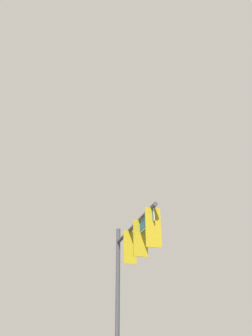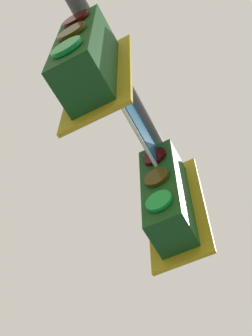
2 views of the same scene
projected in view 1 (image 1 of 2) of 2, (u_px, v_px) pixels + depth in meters
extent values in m
cylinder|color=#47474C|center=(118.00, 297.00, 13.62)|extent=(0.19, 0.19, 5.77)
cylinder|color=#47474C|center=(134.00, 226.00, 12.55)|extent=(4.93, 0.18, 0.15)
cube|color=gold|center=(130.00, 247.00, 12.71)|extent=(0.03, 0.52, 1.30)
cube|color=#144719|center=(129.00, 248.00, 12.88)|extent=(0.36, 0.32, 1.10)
cylinder|color=#144719|center=(129.00, 233.00, 13.15)|extent=(0.04, 0.04, 0.12)
cylinder|color=#340503|center=(127.00, 241.00, 13.20)|extent=(0.03, 0.22, 0.22)
cylinder|color=#392D05|center=(127.00, 249.00, 13.05)|extent=(0.03, 0.22, 0.22)
cylinder|color=green|center=(127.00, 258.00, 12.90)|extent=(0.03, 0.22, 0.22)
cube|color=gold|center=(140.00, 238.00, 11.55)|extent=(0.03, 0.52, 1.30)
cube|color=#144719|center=(139.00, 239.00, 11.71)|extent=(0.36, 0.32, 1.10)
cylinder|color=#144719|center=(139.00, 223.00, 11.99)|extent=(0.04, 0.04, 0.12)
cylinder|color=#340503|center=(137.00, 232.00, 12.03)|extent=(0.03, 0.22, 0.22)
cylinder|color=#392D05|center=(137.00, 241.00, 11.88)|extent=(0.03, 0.22, 0.22)
cylinder|color=green|center=(137.00, 250.00, 11.73)|extent=(0.03, 0.22, 0.22)
cube|color=gold|center=(153.00, 227.00, 10.38)|extent=(0.03, 0.52, 1.30)
cube|color=#144719|center=(151.00, 229.00, 10.55)|extent=(0.36, 0.32, 1.10)
cylinder|color=#144719|center=(151.00, 211.00, 10.83)|extent=(0.04, 0.04, 0.12)
cylinder|color=#340503|center=(149.00, 221.00, 10.87)|extent=(0.03, 0.22, 0.22)
cylinder|color=#392D05|center=(149.00, 230.00, 10.72)|extent=(0.03, 0.22, 0.22)
cylinder|color=green|center=(150.00, 240.00, 10.57)|extent=(0.03, 0.22, 0.22)
cube|color=#0A4C7F|center=(146.00, 222.00, 11.16)|extent=(1.61, 0.05, 0.36)
cube|color=white|center=(146.00, 222.00, 11.16)|extent=(1.67, 0.03, 0.42)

